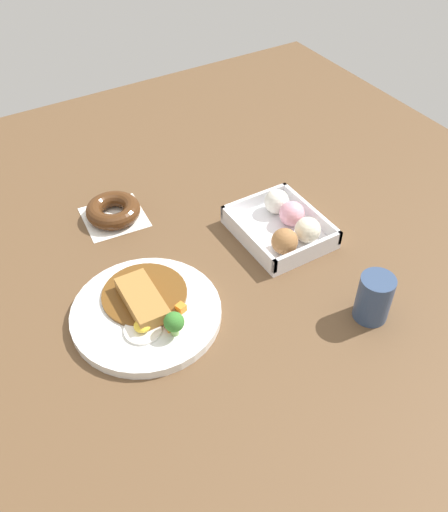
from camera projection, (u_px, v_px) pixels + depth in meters
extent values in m
plane|color=brown|center=(212.00, 265.00, 1.10)|extent=(1.60, 1.60, 0.00)
cylinder|color=white|center=(146.00, 313.00, 0.99)|extent=(0.27, 0.27, 0.02)
cylinder|color=brown|center=(145.00, 294.00, 1.01)|extent=(0.16, 0.16, 0.01)
cube|color=#A87538|center=(142.00, 299.00, 0.98)|extent=(0.12, 0.06, 0.02)
cylinder|color=white|center=(143.00, 330.00, 0.95)|extent=(0.07, 0.07, 0.00)
ellipsoid|color=yellow|center=(142.00, 326.00, 0.94)|extent=(0.03, 0.03, 0.02)
cylinder|color=#8CB766|center=(175.00, 330.00, 0.94)|extent=(0.01, 0.01, 0.02)
sphere|color=#387A2D|center=(174.00, 322.00, 0.93)|extent=(0.04, 0.04, 0.04)
cube|color=orange|center=(181.00, 308.00, 0.98)|extent=(0.02, 0.02, 0.02)
cube|color=orange|center=(171.00, 325.00, 0.95)|extent=(0.02, 0.02, 0.02)
cube|color=white|center=(279.00, 232.00, 1.16)|extent=(0.20, 0.17, 0.01)
cube|color=white|center=(308.00, 252.00, 1.09)|extent=(0.01, 0.17, 0.03)
cube|color=white|center=(254.00, 201.00, 1.20)|extent=(0.01, 0.17, 0.03)
cube|color=white|center=(310.00, 212.00, 1.17)|extent=(0.20, 0.01, 0.03)
cube|color=white|center=(248.00, 238.00, 1.12)|extent=(0.20, 0.01, 0.03)
sphere|color=#EFE5C6|center=(308.00, 230.00, 1.12)|extent=(0.05, 0.05, 0.05)
sphere|color=pink|center=(292.00, 214.00, 1.15)|extent=(0.05, 0.05, 0.05)
sphere|color=silver|center=(277.00, 202.00, 1.18)|extent=(0.05, 0.05, 0.05)
sphere|color=#9E6B3D|center=(285.00, 241.00, 1.09)|extent=(0.05, 0.05, 0.05)
cube|color=white|center=(114.00, 217.00, 1.20)|extent=(0.14, 0.14, 0.00)
torus|color=#4C2B14|center=(113.00, 210.00, 1.19)|extent=(0.12, 0.12, 0.04)
cylinder|color=#33476B|center=(374.00, 298.00, 0.97)|extent=(0.06, 0.06, 0.09)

